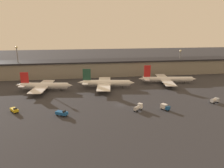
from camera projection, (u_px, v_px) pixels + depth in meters
ground at (120, 105)px, 117.74m from camera, size 600.00×600.00×0.00m
terminal_building at (104, 68)px, 188.16m from camera, size 229.38×20.78×13.31m
airplane_0 at (44, 86)px, 143.20m from camera, size 38.02×34.26×12.49m
airplane_1 at (106, 83)px, 149.69m from camera, size 39.64×38.01×13.44m
airplane_2 at (167, 79)px, 162.16m from camera, size 43.43×37.88×13.60m
service_vehicle_0 at (215, 100)px, 120.69m from camera, size 5.66×4.17×2.74m
service_vehicle_1 at (62, 113)px, 103.56m from camera, size 6.30×5.20×2.92m
service_vehicle_2 at (14, 110)px, 107.77m from camera, size 5.09×5.74×2.71m
service_vehicle_3 at (138, 107)px, 109.81m from camera, size 5.47×5.25×3.39m
service_vehicle_4 at (165, 107)px, 110.77m from camera, size 4.43×5.14×2.98m
lamp_post_0 at (18, 59)px, 171.02m from camera, size 1.80×1.80×26.37m
lamp_post_1 at (180, 58)px, 190.91m from camera, size 1.80×1.80×21.50m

